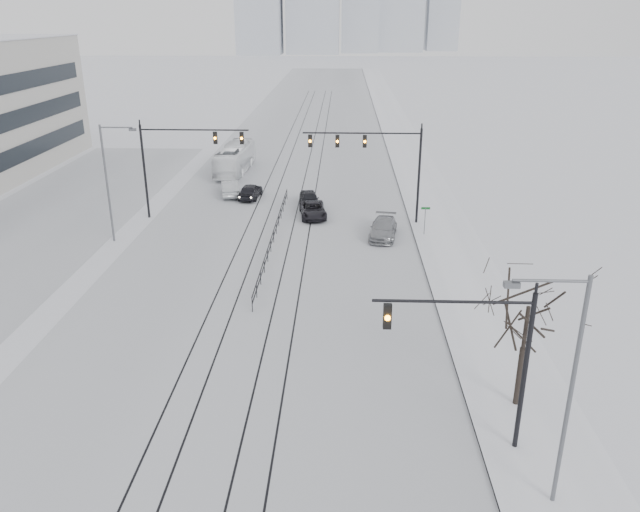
{
  "coord_description": "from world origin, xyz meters",
  "views": [
    {
      "loc": [
        5.23,
        -15.09,
        16.62
      ],
      "look_at": [
        3.98,
        19.14,
        3.2
      ],
      "focal_mm": 35.0,
      "sensor_mm": 36.0,
      "label": 1
    }
  ],
  "objects_px": {
    "bare_tree": "(527,317)",
    "sedan_nb_front": "(313,210)",
    "sedan_nb_right": "(383,229)",
    "box_truck": "(235,159)",
    "sedan_sb_inner": "(250,191)",
    "traffic_mast_near": "(485,350)",
    "sedan_sb_outer": "(230,188)",
    "sedan_nb_far": "(309,199)"
  },
  "relations": [
    {
      "from": "sedan_sb_inner",
      "to": "sedan_nb_front",
      "type": "xyz_separation_m",
      "value": [
        6.24,
        -5.59,
        -0.08
      ]
    },
    {
      "from": "sedan_nb_right",
      "to": "sedan_nb_far",
      "type": "distance_m",
      "value": 10.33
    },
    {
      "from": "sedan_nb_front",
      "to": "sedan_nb_far",
      "type": "xyz_separation_m",
      "value": [
        -0.47,
        3.21,
        0.05
      ]
    },
    {
      "from": "sedan_nb_front",
      "to": "sedan_nb_far",
      "type": "relative_size",
      "value": 1.13
    },
    {
      "from": "bare_tree",
      "to": "sedan_nb_right",
      "type": "relative_size",
      "value": 1.25
    },
    {
      "from": "bare_tree",
      "to": "sedan_nb_front",
      "type": "xyz_separation_m",
      "value": [
        -10.47,
        27.58,
        -3.85
      ]
    },
    {
      "from": "sedan_nb_far",
      "to": "box_truck",
      "type": "xyz_separation_m",
      "value": [
        -8.91,
        12.73,
        0.81
      ]
    },
    {
      "from": "bare_tree",
      "to": "sedan_sb_inner",
      "type": "bearing_deg",
      "value": 116.73
    },
    {
      "from": "traffic_mast_near",
      "to": "bare_tree",
      "type": "bearing_deg",
      "value": 51.24
    },
    {
      "from": "sedan_nb_right",
      "to": "box_truck",
      "type": "height_order",
      "value": "box_truck"
    },
    {
      "from": "sedan_nb_front",
      "to": "sedan_sb_inner",
      "type": "bearing_deg",
      "value": 130.5
    },
    {
      "from": "traffic_mast_near",
      "to": "sedan_sb_inner",
      "type": "relative_size",
      "value": 1.66
    },
    {
      "from": "sedan_sb_inner",
      "to": "sedan_nb_right",
      "type": "distance_m",
      "value": 16.03
    },
    {
      "from": "sedan_nb_right",
      "to": "sedan_nb_far",
      "type": "height_order",
      "value": "sedan_nb_right"
    },
    {
      "from": "bare_tree",
      "to": "box_truck",
      "type": "relative_size",
      "value": 0.56
    },
    {
      "from": "sedan_sb_outer",
      "to": "box_truck",
      "type": "relative_size",
      "value": 0.43
    },
    {
      "from": "traffic_mast_near",
      "to": "sedan_nb_far",
      "type": "bearing_deg",
      "value": 104.17
    },
    {
      "from": "sedan_sb_inner",
      "to": "box_truck",
      "type": "xyz_separation_m",
      "value": [
        -3.14,
        10.34,
        0.79
      ]
    },
    {
      "from": "sedan_nb_front",
      "to": "box_truck",
      "type": "bearing_deg",
      "value": 112.85
    },
    {
      "from": "sedan_nb_far",
      "to": "box_truck",
      "type": "height_order",
      "value": "box_truck"
    },
    {
      "from": "traffic_mast_near",
      "to": "box_truck",
      "type": "bearing_deg",
      "value": 110.55
    },
    {
      "from": "bare_tree",
      "to": "sedan_sb_outer",
      "type": "distance_m",
      "value": 39.18
    },
    {
      "from": "bare_tree",
      "to": "traffic_mast_near",
      "type": "bearing_deg",
      "value": -128.76
    },
    {
      "from": "bare_tree",
      "to": "sedan_nb_front",
      "type": "relative_size",
      "value": 1.32
    },
    {
      "from": "traffic_mast_near",
      "to": "sedan_nb_right",
      "type": "height_order",
      "value": "traffic_mast_near"
    },
    {
      "from": "traffic_mast_near",
      "to": "sedan_sb_outer",
      "type": "bearing_deg",
      "value": 113.83
    },
    {
      "from": "sedan_nb_right",
      "to": "sedan_sb_outer",
      "type": "bearing_deg",
      "value": 149.05
    },
    {
      "from": "sedan_sb_outer",
      "to": "sedan_nb_front",
      "type": "bearing_deg",
      "value": 129.91
    },
    {
      "from": "bare_tree",
      "to": "sedan_nb_far",
      "type": "distance_m",
      "value": 32.9
    },
    {
      "from": "sedan_nb_front",
      "to": "sedan_nb_far",
      "type": "distance_m",
      "value": 3.24
    },
    {
      "from": "sedan_sb_inner",
      "to": "sedan_sb_outer",
      "type": "relative_size",
      "value": 0.91
    },
    {
      "from": "sedan_sb_outer",
      "to": "sedan_nb_far",
      "type": "relative_size",
      "value": 1.13
    },
    {
      "from": "sedan_nb_right",
      "to": "sedan_sb_inner",
      "type": "bearing_deg",
      "value": 146.98
    },
    {
      "from": "sedan_sb_outer",
      "to": "sedan_nb_right",
      "type": "bearing_deg",
      "value": 128.82
    },
    {
      "from": "box_truck",
      "to": "sedan_nb_front",
      "type": "bearing_deg",
      "value": 123.46
    },
    {
      "from": "traffic_mast_near",
      "to": "sedan_sb_inner",
      "type": "xyz_separation_m",
      "value": [
        -14.3,
        36.18,
        -3.84
      ]
    },
    {
      "from": "sedan_sb_inner",
      "to": "sedan_nb_right",
      "type": "xyz_separation_m",
      "value": [
        12.03,
        -10.6,
        -0.01
      ]
    },
    {
      "from": "sedan_sb_outer",
      "to": "traffic_mast_near",
      "type": "bearing_deg",
      "value": 101.95
    },
    {
      "from": "bare_tree",
      "to": "sedan_nb_far",
      "type": "xyz_separation_m",
      "value": [
        -10.95,
        30.79,
        -3.79
      ]
    },
    {
      "from": "sedan_sb_inner",
      "to": "sedan_nb_front",
      "type": "distance_m",
      "value": 8.38
    },
    {
      "from": "sedan_nb_far",
      "to": "sedan_sb_outer",
      "type": "bearing_deg",
      "value": 147.32
    },
    {
      "from": "bare_tree",
      "to": "sedan_nb_right",
      "type": "distance_m",
      "value": 23.37
    }
  ]
}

